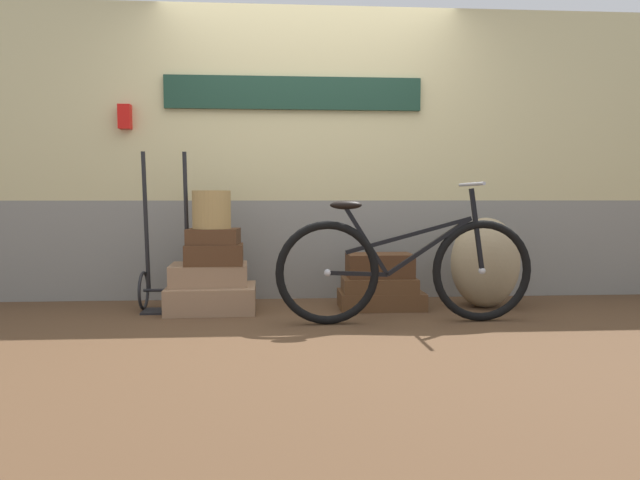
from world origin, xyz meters
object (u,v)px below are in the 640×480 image
at_px(suitcase_6, 380,265).
at_px(luggage_trolley, 167,274).
at_px(suitcase_0, 212,298).
at_px(burlap_sack, 485,263).
at_px(bicycle, 405,269).
at_px(suitcase_3, 214,236).
at_px(suitcase_5, 379,284).
at_px(wicker_basket, 212,210).
at_px(suitcase_1, 209,274).
at_px(suitcase_2, 214,254).
at_px(suitcase_4, 381,300).

xyz_separation_m(suitcase_6, luggage_trolley, (-1.66, 0.05, -0.06)).
height_order(suitcase_0, suitcase_6, suitcase_6).
relative_size(burlap_sack, bicycle, 0.39).
relative_size(suitcase_3, suitcase_5, 0.66).
relative_size(suitcase_3, luggage_trolley, 0.31).
height_order(wicker_basket, burlap_sack, wicker_basket).
bearing_deg(suitcase_6, suitcase_1, 178.76).
bearing_deg(burlap_sack, suitcase_0, -179.51).
distance_m(suitcase_5, luggage_trolley, 1.66).
bearing_deg(suitcase_2, burlap_sack, -2.47).
bearing_deg(suitcase_1, suitcase_0, -67.36).
xyz_separation_m(suitcase_0, burlap_sack, (2.16, 0.02, 0.26)).
bearing_deg(suitcase_2, luggage_trolley, 164.43).
height_order(suitcase_0, suitcase_3, suitcase_3).
relative_size(suitcase_2, bicycle, 0.24).
relative_size(suitcase_1, burlap_sack, 0.82).
xyz_separation_m(suitcase_3, wicker_basket, (-0.01, 0.01, 0.20)).
bearing_deg(suitcase_0, suitcase_6, -0.48).
xyz_separation_m(suitcase_3, luggage_trolley, (-0.37, 0.07, -0.30)).
xyz_separation_m(suitcase_5, burlap_sack, (0.85, -0.00, 0.17)).
xyz_separation_m(suitcase_0, suitcase_4, (1.32, 0.03, -0.03)).
height_order(suitcase_4, wicker_basket, wicker_basket).
bearing_deg(suitcase_0, burlap_sack, -1.46).
xyz_separation_m(suitcase_5, luggage_trolley, (-1.66, 0.06, 0.09)).
height_order(suitcase_6, burlap_sack, burlap_sack).
bearing_deg(wicker_basket, burlap_sack, -0.11).
bearing_deg(suitcase_1, suitcase_3, -39.59).
height_order(wicker_basket, luggage_trolley, luggage_trolley).
xyz_separation_m(suitcase_1, suitcase_6, (1.33, -0.01, 0.06)).
height_order(suitcase_4, suitcase_5, suitcase_5).
bearing_deg(suitcase_5, suitcase_4, 31.86).
height_order(suitcase_5, bicycle, bicycle).
xyz_separation_m(suitcase_1, bicycle, (1.42, -0.54, 0.10)).
distance_m(suitcase_6, wicker_basket, 1.38).
distance_m(luggage_trolley, burlap_sack, 2.51).
relative_size(suitcase_4, wicker_basket, 2.26).
distance_m(suitcase_0, suitcase_6, 1.33).
bearing_deg(suitcase_4, burlap_sack, -0.82).
xyz_separation_m(suitcase_3, bicycle, (1.38, -0.51, -0.20)).
distance_m(suitcase_5, bicycle, 0.56).
relative_size(suitcase_1, suitcase_4, 0.88).
xyz_separation_m(suitcase_5, bicycle, (0.09, -0.52, 0.19)).
xyz_separation_m(suitcase_1, luggage_trolley, (-0.33, 0.04, -0.00)).
relative_size(suitcase_4, suitcase_5, 1.15).
relative_size(suitcase_4, burlap_sack, 0.92).
xyz_separation_m(suitcase_6, bicycle, (0.09, -0.53, 0.04)).
xyz_separation_m(wicker_basket, luggage_trolley, (-0.36, 0.06, -0.50)).
height_order(suitcase_6, wicker_basket, wicker_basket).
bearing_deg(suitcase_3, suitcase_0, -143.45).
bearing_deg(suitcase_1, wicker_basket, -40.18).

